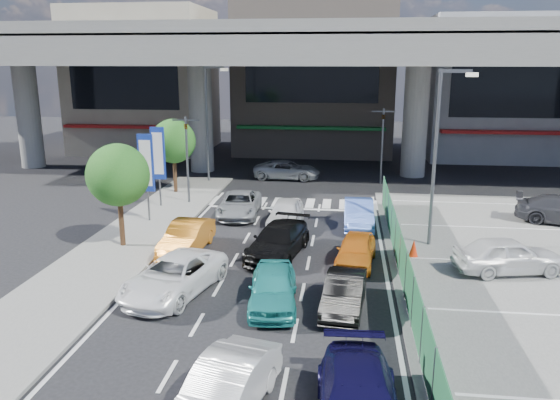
# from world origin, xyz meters

# --- Properties ---
(ground) EXTENTS (120.00, 120.00, 0.00)m
(ground) POSITION_xyz_m (0.00, 0.00, 0.00)
(ground) COLOR black
(ground) RESTS_ON ground
(parking_lot) EXTENTS (12.00, 28.00, 0.06)m
(parking_lot) POSITION_xyz_m (11.00, 2.00, 0.03)
(parking_lot) COLOR #60605D
(parking_lot) RESTS_ON ground
(sidewalk_left) EXTENTS (4.00, 30.00, 0.12)m
(sidewalk_left) POSITION_xyz_m (-7.00, 4.00, 0.06)
(sidewalk_left) COLOR #60605D
(sidewalk_left) RESTS_ON ground
(fence_run) EXTENTS (0.16, 22.00, 1.80)m
(fence_run) POSITION_xyz_m (5.30, 1.00, 0.90)
(fence_run) COLOR #1D5633
(fence_run) RESTS_ON ground
(expressway) EXTENTS (64.00, 14.00, 10.75)m
(expressway) POSITION_xyz_m (0.00, 22.00, 8.76)
(expressway) COLOR slate
(expressway) RESTS_ON ground
(building_west) EXTENTS (12.00, 10.90, 13.00)m
(building_west) POSITION_xyz_m (-16.00, 31.97, 6.49)
(building_west) COLOR gray
(building_west) RESTS_ON ground
(building_center) EXTENTS (14.00, 10.90, 15.00)m
(building_center) POSITION_xyz_m (0.00, 32.97, 7.49)
(building_center) COLOR gray
(building_center) RESTS_ON ground
(building_east) EXTENTS (12.00, 10.90, 12.00)m
(building_east) POSITION_xyz_m (16.00, 31.97, 5.99)
(building_east) COLOR gray
(building_east) RESTS_ON ground
(traffic_light_left) EXTENTS (1.60, 1.24, 5.20)m
(traffic_light_left) POSITION_xyz_m (-6.20, 12.00, 3.94)
(traffic_light_left) COLOR #595B60
(traffic_light_left) RESTS_ON ground
(traffic_light_right) EXTENTS (1.60, 1.24, 5.20)m
(traffic_light_right) POSITION_xyz_m (5.50, 19.00, 3.94)
(traffic_light_right) COLOR #595B60
(traffic_light_right) RESTS_ON ground
(street_lamp_right) EXTENTS (1.65, 0.22, 8.00)m
(street_lamp_right) POSITION_xyz_m (7.17, 6.00, 4.77)
(street_lamp_right) COLOR #595B60
(street_lamp_right) RESTS_ON ground
(street_lamp_left) EXTENTS (1.65, 0.22, 8.00)m
(street_lamp_left) POSITION_xyz_m (-6.33, 18.00, 4.77)
(street_lamp_left) COLOR #595B60
(street_lamp_left) RESTS_ON ground
(signboard_near) EXTENTS (0.80, 0.14, 4.70)m
(signboard_near) POSITION_xyz_m (-7.20, 7.99, 3.06)
(signboard_near) COLOR #595B60
(signboard_near) RESTS_ON ground
(signboard_far) EXTENTS (0.80, 0.14, 4.70)m
(signboard_far) POSITION_xyz_m (-7.60, 10.99, 3.06)
(signboard_far) COLOR #595B60
(signboard_far) RESTS_ON ground
(tree_near) EXTENTS (2.80, 2.80, 4.80)m
(tree_near) POSITION_xyz_m (-7.00, 4.00, 3.39)
(tree_near) COLOR #382314
(tree_near) RESTS_ON ground
(tree_far) EXTENTS (2.80, 2.80, 4.80)m
(tree_far) POSITION_xyz_m (-7.80, 14.50, 3.39)
(tree_far) COLOR #382314
(tree_far) RESTS_ON ground
(hatch_white_back_mid) EXTENTS (2.37, 4.41, 1.38)m
(hatch_white_back_mid) POSITION_xyz_m (0.33, -7.44, 0.69)
(hatch_white_back_mid) COLOR silver
(hatch_white_back_mid) RESTS_ON ground
(sedan_white_mid_left) EXTENTS (3.43, 5.37, 1.38)m
(sedan_white_mid_left) POSITION_xyz_m (-3.07, -0.70, 0.69)
(sedan_white_mid_left) COLOR white
(sedan_white_mid_left) RESTS_ON ground
(taxi_teal_mid) EXTENTS (2.02, 4.19, 1.38)m
(taxi_teal_mid) POSITION_xyz_m (0.67, -1.27, 0.69)
(taxi_teal_mid) COLOR teal
(taxi_teal_mid) RESTS_ON ground
(hatch_black_mid_right) EXTENTS (1.65, 3.83, 1.23)m
(hatch_black_mid_right) POSITION_xyz_m (3.13, -1.30, 0.61)
(hatch_black_mid_right) COLOR black
(hatch_black_mid_right) RESTS_ON ground
(taxi_orange_left) EXTENTS (1.66, 4.25, 1.38)m
(taxi_orange_left) POSITION_xyz_m (-3.89, 3.77, 0.69)
(taxi_orange_left) COLOR orange
(taxi_orange_left) RESTS_ON ground
(sedan_black_mid) EXTENTS (2.81, 5.04, 1.38)m
(sedan_black_mid) POSITION_xyz_m (0.22, 3.77, 0.69)
(sedan_black_mid) COLOR black
(sedan_black_mid) RESTS_ON ground
(taxi_orange_right) EXTENTS (1.95, 3.88, 1.27)m
(taxi_orange_right) POSITION_xyz_m (3.59, 3.08, 0.63)
(taxi_orange_right) COLOR #CA6916
(taxi_orange_right) RESTS_ON ground
(wagon_silver_front_left) EXTENTS (2.39, 4.73, 1.28)m
(wagon_silver_front_left) POSITION_xyz_m (-2.71, 9.88, 0.64)
(wagon_silver_front_left) COLOR gray
(wagon_silver_front_left) RESTS_ON ground
(sedan_white_front_mid) EXTENTS (1.76, 4.10, 1.38)m
(sedan_white_front_mid) POSITION_xyz_m (0.04, 8.28, 0.69)
(sedan_white_front_mid) COLOR silver
(sedan_white_front_mid) RESTS_ON ground
(kei_truck_front_right) EXTENTS (1.51, 4.20, 1.38)m
(kei_truck_front_right) POSITION_xyz_m (3.79, 8.59, 0.69)
(kei_truck_front_right) COLOR #4B6ECD
(kei_truck_front_right) RESTS_ON ground
(crossing_wagon_silver) EXTENTS (4.82, 2.33, 1.32)m
(crossing_wagon_silver) POSITION_xyz_m (-1.15, 19.77, 0.66)
(crossing_wagon_silver) COLOR #9A9EA2
(crossing_wagon_silver) RESTS_ON ground
(parked_sedan_white) EXTENTS (4.56, 2.60, 1.46)m
(parked_sedan_white) POSITION_xyz_m (9.62, 2.80, 0.79)
(parked_sedan_white) COLOR silver
(parked_sedan_white) RESTS_ON parking_lot
(traffic_cone) EXTENTS (0.42, 0.42, 0.77)m
(traffic_cone) POSITION_xyz_m (6.09, 4.22, 0.44)
(traffic_cone) COLOR red
(traffic_cone) RESTS_ON parking_lot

